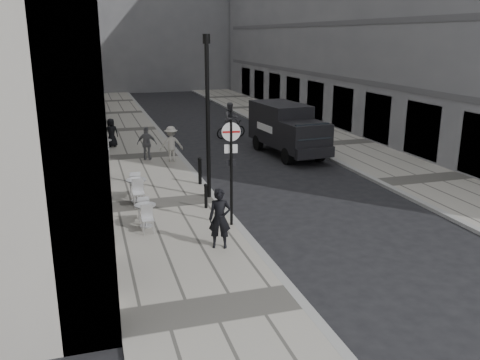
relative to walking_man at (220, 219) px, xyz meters
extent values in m
cube|color=gray|center=(-1.01, 12.09, -0.92)|extent=(4.00, 60.00, 0.12)
cube|color=gray|center=(9.99, 12.09, -0.92)|extent=(4.00, 60.00, 0.12)
imported|color=black|center=(0.00, 0.00, 0.00)|extent=(0.72, 0.59, 1.71)
cylinder|color=black|center=(0.79, 1.60, 0.82)|extent=(0.09, 0.09, 3.36)
cylinder|color=white|center=(0.79, 1.60, 2.12)|extent=(0.58, 0.12, 0.58)
cube|color=#B21414|center=(0.79, 1.58, 2.12)|extent=(0.53, 0.09, 0.06)
cube|color=white|center=(0.79, 1.63, 1.59)|extent=(0.40, 0.08, 0.27)
cylinder|color=black|center=(0.79, 4.62, 1.94)|extent=(0.15, 0.15, 5.60)
cylinder|color=black|center=(0.79, 4.62, 4.79)|extent=(0.26, 0.26, 0.33)
cylinder|color=black|center=(0.84, 6.37, -0.34)|extent=(0.14, 0.14, 1.03)
cylinder|color=black|center=(0.39, 3.41, -0.45)|extent=(0.11, 0.11, 0.81)
cylinder|color=black|center=(5.58, 8.77, -0.58)|extent=(0.35, 0.82, 0.80)
cylinder|color=black|center=(7.32, 8.93, -0.58)|extent=(0.35, 0.82, 0.80)
cylinder|color=black|center=(5.27, 12.14, -0.58)|extent=(0.35, 0.82, 0.80)
cylinder|color=black|center=(7.02, 12.30, -0.58)|extent=(0.35, 0.82, 0.80)
cube|color=black|center=(6.22, 11.43, 0.57)|extent=(2.31, 3.75, 1.99)
cube|color=black|center=(6.46, 8.75, 0.27)|extent=(2.14, 1.96, 1.39)
cube|color=#1E2328|center=(6.53, 8.01, 0.67)|extent=(1.77, 0.50, 0.74)
imported|color=black|center=(4.81, 15.78, -0.46)|extent=(2.06, 1.21, 1.02)
imported|color=#4D4C51|center=(4.81, 15.78, 0.16)|extent=(1.11, 0.97, 1.93)
imported|color=slate|center=(-0.67, 11.14, -0.06)|extent=(1.01, 0.67, 1.59)
imported|color=#B7B3A9|center=(0.39, 10.49, -0.02)|extent=(1.15, 0.74, 1.68)
imported|color=black|center=(-2.13, 14.69, -0.10)|extent=(0.83, 0.63, 1.52)
cylinder|color=silver|center=(-1.81, 4.88, -0.84)|extent=(0.46, 0.46, 0.03)
cylinder|color=silver|center=(-1.81, 4.88, -0.46)|extent=(0.06, 0.06, 0.78)
cylinder|color=silver|center=(-1.81, 4.88, -0.07)|extent=(0.74, 0.74, 0.03)
cylinder|color=silver|center=(-1.81, 2.23, -0.84)|extent=(0.41, 0.41, 0.03)
cylinder|color=silver|center=(-1.81, 2.23, -0.50)|extent=(0.06, 0.06, 0.69)
cylinder|color=silver|center=(-1.81, 2.23, -0.15)|extent=(0.66, 0.66, 0.03)
cylinder|color=#B7B7B9|center=(-2.61, 12.44, -0.84)|extent=(0.47, 0.47, 0.03)
cylinder|color=#B7B7B9|center=(-2.61, 12.44, -0.45)|extent=(0.06, 0.06, 0.79)
cylinder|color=#B7B7B9|center=(-2.61, 12.44, -0.05)|extent=(0.75, 0.75, 0.03)
camera|label=1|loc=(-3.32, -12.86, 4.91)|focal=38.00mm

